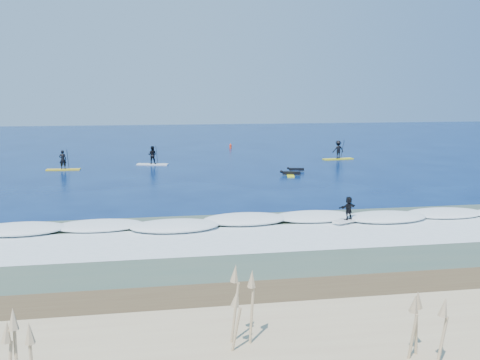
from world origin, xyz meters
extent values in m
plane|color=#031541|center=(0.00, 0.00, 0.00)|extent=(160.00, 160.00, 0.00)
cube|color=#4E3924|center=(0.00, -21.50, 0.00)|extent=(90.00, 5.00, 0.08)
cube|color=#3C5241|center=(0.00, -14.00, 0.01)|extent=(90.00, 13.00, 0.01)
cube|color=white|center=(0.00, -10.00, 0.00)|extent=(40.00, 6.00, 0.30)
cube|color=silver|center=(0.00, -13.00, 0.00)|extent=(34.00, 5.00, 0.02)
cube|color=gold|center=(-16.17, 13.13, 0.05)|extent=(3.11, 0.91, 0.10)
imported|color=black|center=(-16.17, 13.13, 0.99)|extent=(0.66, 0.45, 1.77)
cylinder|color=black|center=(-15.71, 13.11, 0.92)|extent=(0.08, 0.71, 2.06)
cube|color=black|center=(-15.71, 13.11, -0.05)|extent=(0.12, 0.03, 0.31)
cube|color=white|center=(-7.91, 15.34, 0.05)|extent=(3.21, 1.59, 0.10)
imported|color=black|center=(-7.91, 15.34, 1.00)|extent=(1.02, 0.89, 1.79)
cylinder|color=black|center=(-7.46, 15.22, 0.93)|extent=(0.24, 0.70, 2.09)
cube|color=black|center=(-7.46, 15.22, -0.05)|extent=(0.12, 0.03, 0.31)
cube|color=yellow|center=(11.90, 16.33, 0.06)|extent=(3.43, 1.24, 0.11)
imported|color=black|center=(11.90, 16.33, 1.08)|extent=(1.32, 0.86, 1.93)
cylinder|color=black|center=(12.40, 16.39, 1.01)|extent=(0.14, 0.77, 2.25)
cube|color=black|center=(12.40, 16.39, -0.06)|extent=(0.13, 0.03, 0.34)
cube|color=#F8FB1B|center=(3.90, 6.39, 0.05)|extent=(1.04, 2.34, 0.11)
cube|color=black|center=(4.00, 6.37, 0.24)|extent=(1.61, 0.71, 0.26)
sphere|color=black|center=(3.14, 6.54, 0.34)|extent=(0.26, 0.26, 0.26)
cube|color=blue|center=(4.98, 8.53, 0.05)|extent=(0.94, 2.04, 0.09)
cube|color=black|center=(5.07, 8.51, 0.21)|extent=(1.40, 0.64, 0.23)
sphere|color=black|center=(4.32, 8.67, 0.30)|extent=(0.23, 0.23, 0.23)
cube|color=silver|center=(2.57, -10.91, 0.20)|extent=(1.97, 1.29, 0.10)
imported|color=black|center=(2.57, -10.91, 0.90)|extent=(1.25, 0.85, 1.29)
cylinder|color=red|center=(2.12, 29.17, 0.24)|extent=(0.30, 0.30, 0.48)
cone|color=red|center=(2.12, 29.17, 0.60)|extent=(0.21, 0.21, 0.23)
camera|label=1|loc=(-8.24, -38.34, 7.29)|focal=40.00mm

